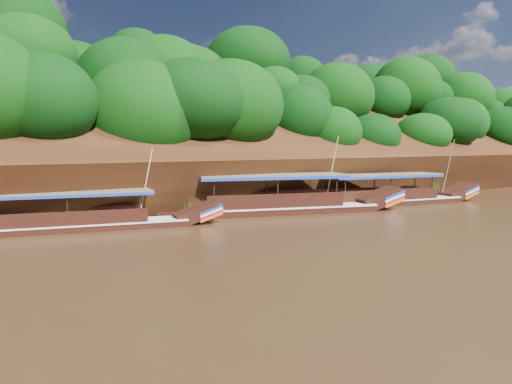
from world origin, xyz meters
TOP-DOWN VIEW (x-y plane):
  - ground at (0.00, 0.00)m, footprint 160.00×160.00m
  - riverbank at (-0.01, 22.73)m, footprint 120.00×30.06m
  - boat_0 at (11.43, 6.37)m, footprint 15.38×4.83m
  - boat_1 at (1.40, 7.29)m, footprint 15.73×6.97m
  - boat_2 at (-12.20, 8.43)m, footprint 13.92×5.01m
  - reeds at (-3.51, 9.50)m, footprint 50.34×2.38m

SIDE VIEW (x-z plane):
  - ground at x=0.00m, z-range 0.00..0.00m
  - boat_2 at x=-12.20m, z-range -1.98..2.97m
  - boat_0 at x=11.43m, z-range -2.25..3.37m
  - boat_1 at x=1.40m, z-range -2.31..3.55m
  - reeds at x=-3.51m, z-range -0.13..1.92m
  - riverbank at x=-0.01m, z-range -7.81..11.59m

